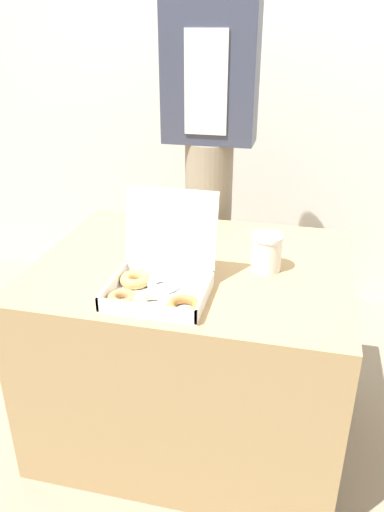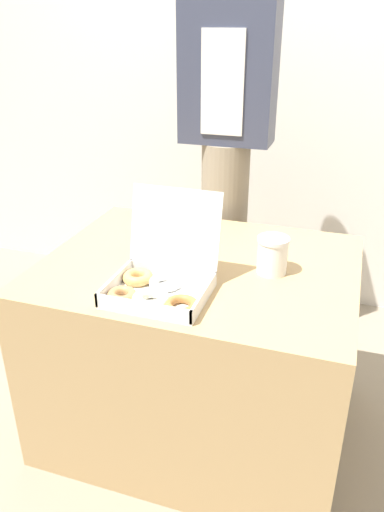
{
  "view_description": "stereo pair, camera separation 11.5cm",
  "coord_description": "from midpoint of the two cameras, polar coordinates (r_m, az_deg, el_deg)",
  "views": [
    {
      "loc": [
        0.35,
        -1.5,
        1.47
      ],
      "look_at": [
        0.05,
        -0.23,
        0.85
      ],
      "focal_mm": 35.0,
      "sensor_mm": 36.0,
      "label": 1
    },
    {
      "loc": [
        0.46,
        -1.47,
        1.47
      ],
      "look_at": [
        0.05,
        -0.23,
        0.85
      ],
      "focal_mm": 35.0,
      "sensor_mm": 36.0,
      "label": 2
    }
  ],
  "objects": [
    {
      "name": "ground_plane",
      "position": [
        2.13,
        -1.52,
        -18.15
      ],
      "size": [
        14.0,
        14.0,
        0.0
      ],
      "primitive_type": "plane",
      "color": "gray"
    },
    {
      "name": "wall_back",
      "position": [
        2.69,
        4.96,
        21.85
      ],
      "size": [
        10.0,
        0.05,
        2.6
      ],
      "color": "silver",
      "rests_on": "ground_plane"
    },
    {
      "name": "table",
      "position": [
        1.9,
        -1.64,
        -10.41
      ],
      "size": [
        1.07,
        0.84,
        0.71
      ],
      "color": "tan",
      "rests_on": "ground_plane"
    },
    {
      "name": "donut_box",
      "position": [
        1.51,
        -6.19,
        -3.12
      ],
      "size": [
        0.32,
        0.32,
        0.29
      ],
      "color": "white",
      "rests_on": "table"
    },
    {
      "name": "coffee_cup",
      "position": [
        1.66,
        6.58,
        0.41
      ],
      "size": [
        0.1,
        0.1,
        0.12
      ],
      "color": "white",
      "rests_on": "table"
    },
    {
      "name": "person_customer",
      "position": [
        2.16,
        0.45,
        12.79
      ],
      "size": [
        0.38,
        0.21,
        1.82
      ],
      "color": "gray",
      "rests_on": "ground_plane"
    }
  ]
}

